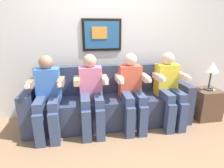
{
  "coord_description": "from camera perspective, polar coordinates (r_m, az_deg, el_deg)",
  "views": [
    {
      "loc": [
        -0.4,
        -2.18,
        1.44
      ],
      "look_at": [
        0.0,
        0.15,
        0.7
      ],
      "focal_mm": 28.15,
      "sensor_mm": 36.0,
      "label": 1
    }
  ],
  "objects": [
    {
      "name": "back_wall_assembly",
      "position": [
        2.97,
        -2.12,
        14.7
      ],
      "size": [
        4.9,
        0.1,
        2.6
      ],
      "color": "silver",
      "rests_on": "ground_plane"
    },
    {
      "name": "person_leftmost",
      "position": [
        2.53,
        -20.18,
        -3.0
      ],
      "size": [
        0.46,
        0.56,
        1.11
      ],
      "color": "#3F72CC",
      "rests_on": "ground_plane"
    },
    {
      "name": "table_lamp",
      "position": [
        3.17,
        29.71,
        4.5
      ],
      "size": [
        0.22,
        0.22,
        0.46
      ],
      "color": "#333338",
      "rests_on": "side_table_right"
    },
    {
      "name": "ground_plane",
      "position": [
        2.65,
        0.58,
        -15.61
      ],
      "size": [
        6.37,
        6.37,
        0.0
      ],
      "primitive_type": "plane",
      "color": "#8C6B4C"
    },
    {
      "name": "couch",
      "position": [
        2.78,
        -0.63,
        -6.55
      ],
      "size": [
        2.5,
        0.58,
        0.9
      ],
      "color": "#333D56",
      "rests_on": "ground_plane"
    },
    {
      "name": "person_right_center",
      "position": [
        2.58,
        6.42,
        -1.6
      ],
      "size": [
        0.46,
        0.56,
        1.11
      ],
      "color": "#D8593F",
      "rests_on": "ground_plane"
    },
    {
      "name": "person_rightmost",
      "position": [
        2.8,
        18.09,
        -0.86
      ],
      "size": [
        0.46,
        0.56,
        1.11
      ],
      "color": "yellow",
      "rests_on": "ground_plane"
    },
    {
      "name": "side_table_right",
      "position": [
        3.35,
        28.02,
        -5.6
      ],
      "size": [
        0.4,
        0.4,
        0.5
      ],
      "color": "brown",
      "rests_on": "ground_plane"
    },
    {
      "name": "person_left_center",
      "position": [
        2.49,
        -6.73,
        -2.37
      ],
      "size": [
        0.46,
        0.56,
        1.11
      ],
      "color": "pink",
      "rests_on": "ground_plane"
    },
    {
      "name": "spare_remote_on_table",
      "position": [
        3.27,
        29.62,
        -1.47
      ],
      "size": [
        0.04,
        0.13,
        0.02
      ],
      "primitive_type": "cube",
      "color": "white",
      "rests_on": "side_table_right"
    }
  ]
}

